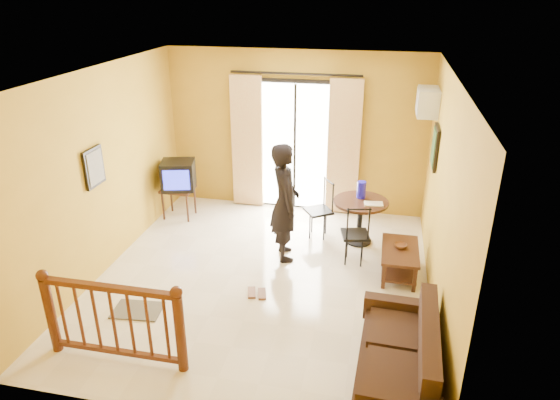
% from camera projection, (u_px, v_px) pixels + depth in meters
% --- Properties ---
extents(ground, '(5.00, 5.00, 0.00)m').
position_uv_depth(ground, '(262.00, 278.00, 6.96)').
color(ground, beige).
rests_on(ground, ground).
extents(room_shell, '(5.00, 5.00, 5.00)m').
position_uv_depth(room_shell, '(261.00, 163.00, 6.27)').
color(room_shell, white).
rests_on(room_shell, ground).
extents(balcony_door, '(2.25, 0.14, 2.46)m').
position_uv_depth(balcony_door, '(295.00, 146.00, 8.66)').
color(balcony_door, black).
rests_on(balcony_door, ground).
extents(tv_table, '(0.53, 0.44, 0.54)m').
position_uv_depth(tv_table, '(178.00, 192.00, 8.62)').
color(tv_table, black).
rests_on(tv_table, ground).
extents(television, '(0.65, 0.61, 0.49)m').
position_uv_depth(television, '(178.00, 175.00, 8.48)').
color(television, black).
rests_on(television, tv_table).
extents(picture_left, '(0.05, 0.42, 0.52)m').
position_uv_depth(picture_left, '(94.00, 167.00, 6.58)').
color(picture_left, black).
rests_on(picture_left, room_shell).
extents(dining_table, '(0.85, 0.85, 0.71)m').
position_uv_depth(dining_table, '(360.00, 210.00, 7.72)').
color(dining_table, black).
rests_on(dining_table, ground).
extents(water_jug, '(0.14, 0.14, 0.26)m').
position_uv_depth(water_jug, '(361.00, 190.00, 7.73)').
color(water_jug, '#1B16D0').
rests_on(water_jug, dining_table).
extents(serving_tray, '(0.30, 0.21, 0.02)m').
position_uv_depth(serving_tray, '(374.00, 204.00, 7.53)').
color(serving_tray, beige).
rests_on(serving_tray, dining_table).
extents(dining_chairs, '(1.15, 1.22, 0.95)m').
position_uv_depth(dining_chairs, '(334.00, 248.00, 7.74)').
color(dining_chairs, black).
rests_on(dining_chairs, ground).
extents(air_conditioner, '(0.31, 0.60, 0.40)m').
position_uv_depth(air_conditioner, '(427.00, 102.00, 7.45)').
color(air_conditioner, silver).
rests_on(air_conditioner, room_shell).
extents(botanical_print, '(0.05, 0.50, 0.60)m').
position_uv_depth(botanical_print, '(435.00, 147.00, 7.04)').
color(botanical_print, black).
rests_on(botanical_print, room_shell).
extents(coffee_table, '(0.50, 0.90, 0.40)m').
position_uv_depth(coffee_table, '(400.00, 257.00, 6.95)').
color(coffee_table, black).
rests_on(coffee_table, ground).
extents(bowl, '(0.21, 0.21, 0.05)m').
position_uv_depth(bowl, '(401.00, 246.00, 6.92)').
color(bowl, brown).
rests_on(bowl, coffee_table).
extents(sofa, '(0.81, 1.64, 0.77)m').
position_uv_depth(sofa, '(401.00, 361.00, 5.02)').
color(sofa, black).
rests_on(sofa, ground).
extents(standing_person, '(0.62, 0.75, 1.76)m').
position_uv_depth(standing_person, '(285.00, 202.00, 7.18)').
color(standing_person, black).
rests_on(standing_person, ground).
extents(stair_balustrade, '(1.63, 0.13, 1.04)m').
position_uv_depth(stair_balustrade, '(113.00, 316.00, 5.25)').
color(stair_balustrade, '#471E0F').
rests_on(stair_balustrade, ground).
extents(doormat, '(0.63, 0.45, 0.02)m').
position_uv_depth(doormat, '(138.00, 310.00, 6.26)').
color(doormat, '#585346').
rests_on(doormat, ground).
extents(sandals, '(0.30, 0.27, 0.03)m').
position_uv_depth(sandals, '(257.00, 293.00, 6.60)').
color(sandals, brown).
rests_on(sandals, ground).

